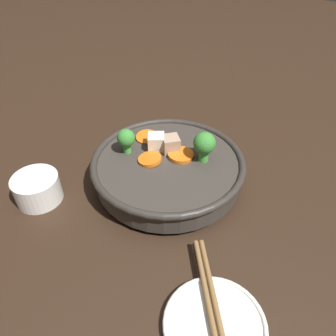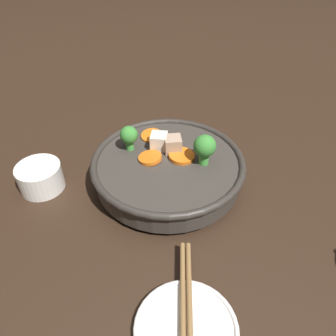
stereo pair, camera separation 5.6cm
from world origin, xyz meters
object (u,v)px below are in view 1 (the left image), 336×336
Objects in this scene: stirfry_bowl at (168,167)px; tea_cup at (37,188)px; chopsticks_pair at (215,321)px; side_saucer at (215,325)px.

stirfry_bowl is 3.46× the size of tea_cup.
side_saucer is at bearing 180.00° from chopsticks_pair.
stirfry_bowl is 0.26m from chopsticks_pair.
stirfry_bowl reaches higher than chopsticks_pair.
chopsticks_pair reaches higher than side_saucer.
chopsticks_pair is (-0.20, 0.17, -0.02)m from stirfry_bowl.
tea_cup is at bearing -1.98° from side_saucer.
side_saucer is (-0.20, 0.17, -0.03)m from stirfry_bowl.
side_saucer is 0.69× the size of chopsticks_pair.
stirfry_bowl is 2.13× the size of side_saucer.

